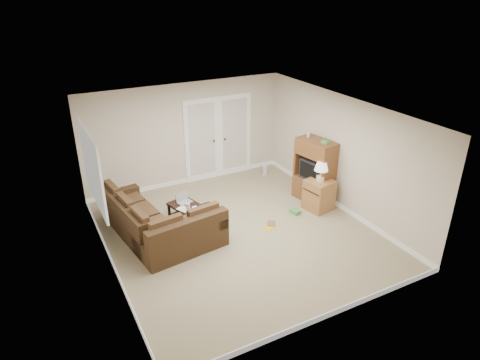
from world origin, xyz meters
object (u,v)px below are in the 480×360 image
sectional_sofa (156,226)px  side_cabinet (319,192)px  coffee_table (191,215)px  tv_armoire (315,171)px

sectional_sofa → side_cabinet: (3.55, -0.47, 0.11)m
coffee_table → side_cabinet: size_ratio=0.99×
tv_armoire → side_cabinet: size_ratio=1.39×
sectional_sofa → coffee_table: 0.82m
sectional_sofa → tv_armoire: tv_armoire is taller
side_cabinet → sectional_sofa: bearing=162.3°
coffee_table → tv_armoire: bearing=-19.7°
coffee_table → side_cabinet: 2.85m
sectional_sofa → side_cabinet: bearing=-15.3°
sectional_sofa → coffee_table: sectional_sofa is taller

